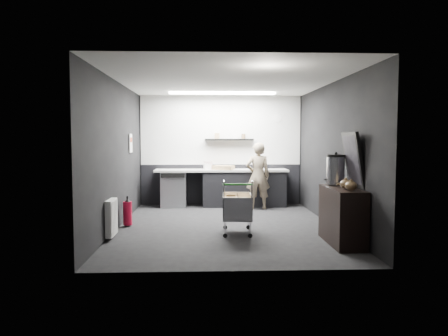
{
  "coord_description": "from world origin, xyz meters",
  "views": [
    {
      "loc": [
        -0.38,
        -8.09,
        1.67
      ],
      "look_at": [
        -0.02,
        0.4,
        1.07
      ],
      "focal_mm": 35.0,
      "sensor_mm": 36.0,
      "label": 1
    }
  ],
  "objects": [
    {
      "name": "pink_tub",
      "position": [
        -0.32,
        2.42,
        1.0
      ],
      "size": [
        0.2,
        0.2,
        0.2
      ],
      "primitive_type": "cylinder",
      "color": "silver",
      "rests_on": "prep_counter"
    },
    {
      "name": "person",
      "position": [
        0.84,
        1.97,
        0.78
      ],
      "size": [
        0.57,
        0.38,
        1.55
      ],
      "primitive_type": "imported",
      "rotation": [
        0.0,
        0.0,
        3.16
      ],
      "color": "#BEB297",
      "rests_on": "floor"
    },
    {
      "name": "sideboard",
      "position": [
        1.77,
        -1.37,
        0.56
      ],
      "size": [
        0.5,
        1.18,
        1.76
      ],
      "color": "black",
      "rests_on": "floor"
    },
    {
      "name": "floating_shelf",
      "position": [
        0.2,
        2.62,
        1.62
      ],
      "size": [
        1.2,
        0.22,
        0.04
      ],
      "primitive_type": "cube",
      "color": "black",
      "rests_on": "wall_back"
    },
    {
      "name": "wall_front",
      "position": [
        0.0,
        -2.75,
        1.35
      ],
      "size": [
        5.5,
        0.0,
        5.5
      ],
      "primitive_type": "plane",
      "rotation": [
        -1.57,
        0.0,
        0.0
      ],
      "color": "black",
      "rests_on": "floor"
    },
    {
      "name": "dado_panel",
      "position": [
        0.0,
        2.73,
        0.5
      ],
      "size": [
        3.95,
        0.02,
        1.0
      ],
      "primitive_type": "cube",
      "color": "black",
      "rests_on": "wall_back"
    },
    {
      "name": "floor",
      "position": [
        0.0,
        0.0,
        0.0
      ],
      "size": [
        5.5,
        5.5,
        0.0
      ],
      "primitive_type": "plane",
      "color": "black",
      "rests_on": "ground"
    },
    {
      "name": "wall_clock",
      "position": [
        1.4,
        2.72,
        2.15
      ],
      "size": [
        0.2,
        0.03,
        0.2
      ],
      "primitive_type": "cylinder",
      "rotation": [
        1.57,
        0.0,
        0.0
      ],
      "color": "white",
      "rests_on": "wall_back"
    },
    {
      "name": "wall_back",
      "position": [
        0.0,
        2.75,
        1.35
      ],
      "size": [
        5.5,
        0.0,
        5.5
      ],
      "primitive_type": "plane",
      "rotation": [
        1.57,
        0.0,
        0.0
      ],
      "color": "black",
      "rests_on": "floor"
    },
    {
      "name": "ceiling",
      "position": [
        0.0,
        0.0,
        2.7
      ],
      "size": [
        5.5,
        5.5,
        0.0
      ],
      "primitive_type": "plane",
      "rotation": [
        3.14,
        0.0,
        0.0
      ],
      "color": "silver",
      "rests_on": "wall_back"
    },
    {
      "name": "wall_left",
      "position": [
        -2.0,
        0.0,
        1.35
      ],
      "size": [
        0.0,
        5.5,
        5.5
      ],
      "primitive_type": "plane",
      "rotation": [
        1.57,
        0.0,
        1.57
      ],
      "color": "black",
      "rests_on": "floor"
    },
    {
      "name": "cardboard_box",
      "position": [
        0.05,
        2.37,
        0.95
      ],
      "size": [
        0.57,
        0.5,
        0.09
      ],
      "primitive_type": "cube",
      "rotation": [
        0.0,
        0.0,
        -0.34
      ],
      "color": "#A08255",
      "rests_on": "prep_counter"
    },
    {
      "name": "poster_red_band",
      "position": [
        -1.98,
        1.3,
        1.62
      ],
      "size": [
        0.02,
        0.22,
        0.1
      ],
      "primitive_type": "cube",
      "color": "#BC3417",
      "rests_on": "poster"
    },
    {
      "name": "poster",
      "position": [
        -1.98,
        1.3,
        1.55
      ],
      "size": [
        0.02,
        0.3,
        0.4
      ],
      "primitive_type": "cube",
      "color": "silver",
      "rests_on": "wall_left"
    },
    {
      "name": "radiator",
      "position": [
        -1.94,
        -0.9,
        0.35
      ],
      "size": [
        0.1,
        0.5,
        0.6
      ],
      "primitive_type": "cube",
      "color": "white",
      "rests_on": "wall_left"
    },
    {
      "name": "ceiling_strip",
      "position": [
        0.0,
        1.85,
        2.67
      ],
      "size": [
        2.4,
        0.2,
        0.04
      ],
      "primitive_type": "cube",
      "color": "white",
      "rests_on": "ceiling"
    },
    {
      "name": "fire_extinguisher",
      "position": [
        -1.85,
        0.09,
        0.27
      ],
      "size": [
        0.17,
        0.17,
        0.55
      ],
      "color": "#AD0B27",
      "rests_on": "floor"
    },
    {
      "name": "shopping_cart",
      "position": [
        0.16,
        -0.59,
        0.44
      ],
      "size": [
        0.54,
        0.86,
        0.92
      ],
      "color": "silver",
      "rests_on": "floor"
    },
    {
      "name": "white_container",
      "position": [
        -0.34,
        2.37,
        0.97
      ],
      "size": [
        0.18,
        0.16,
        0.14
      ],
      "primitive_type": "cube",
      "rotation": [
        0.0,
        0.0,
        0.24
      ],
      "color": "white",
      "rests_on": "prep_counter"
    },
    {
      "name": "prep_counter",
      "position": [
        0.14,
        2.42,
        0.46
      ],
      "size": [
        3.2,
        0.61,
        0.9
      ],
      "color": "black",
      "rests_on": "floor"
    },
    {
      "name": "wall_right",
      "position": [
        2.0,
        0.0,
        1.35
      ],
      "size": [
        0.0,
        5.5,
        5.5
      ],
      "primitive_type": "plane",
      "rotation": [
        1.57,
        0.0,
        -1.57
      ],
      "color": "black",
      "rests_on": "floor"
    },
    {
      "name": "kitchen_wall_panel",
      "position": [
        0.0,
        2.73,
        1.85
      ],
      "size": [
        3.95,
        0.02,
        1.7
      ],
      "primitive_type": "cube",
      "color": "silver",
      "rests_on": "wall_back"
    }
  ]
}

